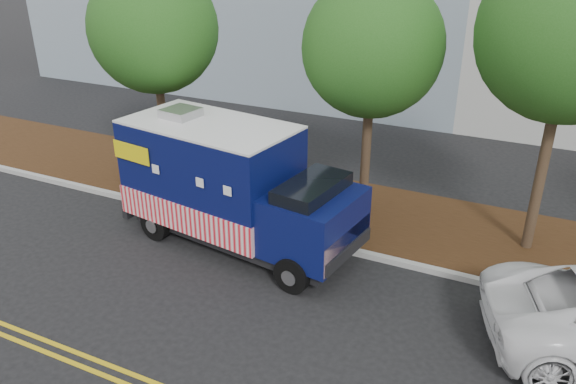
% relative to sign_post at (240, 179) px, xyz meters
% --- Properties ---
extents(ground, '(120.00, 120.00, 0.00)m').
position_rel_sign_post_xyz_m(ground, '(2.10, -1.93, -1.20)').
color(ground, black).
rests_on(ground, ground).
extents(curb, '(120.00, 0.18, 0.15)m').
position_rel_sign_post_xyz_m(curb, '(2.10, -0.53, -1.12)').
color(curb, '#9E9E99').
rests_on(curb, ground).
extents(mulch_strip, '(120.00, 4.00, 0.15)m').
position_rel_sign_post_xyz_m(mulch_strip, '(2.10, 1.57, -1.12)').
color(mulch_strip, black).
rests_on(mulch_strip, ground).
extents(tree_a, '(3.84, 3.84, 6.79)m').
position_rel_sign_post_xyz_m(tree_a, '(-3.57, 1.33, 3.66)').
color(tree_a, '#38281C').
rests_on(tree_a, ground).
extents(tree_b, '(3.65, 3.65, 6.65)m').
position_rel_sign_post_xyz_m(tree_b, '(3.08, 1.66, 3.60)').
color(tree_b, '#38281C').
rests_on(tree_b, ground).
extents(tree_c, '(4.05, 4.05, 7.55)m').
position_rel_sign_post_xyz_m(tree_c, '(7.55, 1.53, 4.31)').
color(tree_c, '#38281C').
rests_on(tree_c, ground).
extents(sign_post, '(0.06, 0.06, 2.40)m').
position_rel_sign_post_xyz_m(sign_post, '(0.00, 0.00, 0.00)').
color(sign_post, '#473828').
rests_on(sign_post, ground).
extents(food_truck, '(6.67, 3.26, 3.38)m').
position_rel_sign_post_xyz_m(food_truck, '(0.40, -1.24, 0.33)').
color(food_truck, black).
rests_on(food_truck, ground).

